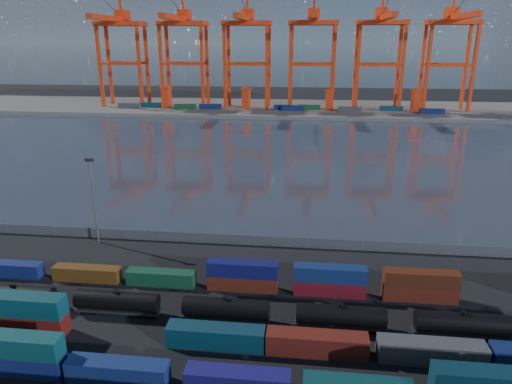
# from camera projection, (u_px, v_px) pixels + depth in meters

# --- Properties ---
(ground) EXTENTS (700.00, 700.00, 0.00)m
(ground) POSITION_uv_depth(u_px,v_px,m) (230.00, 335.00, 59.85)
(ground) COLOR black
(ground) RESTS_ON ground
(harbor_water) EXTENTS (700.00, 700.00, 0.00)m
(harbor_water) POSITION_uv_depth(u_px,v_px,m) (281.00, 153.00, 158.93)
(harbor_water) COLOR #2C3340
(harbor_water) RESTS_ON ground
(far_quay) EXTENTS (700.00, 70.00, 2.00)m
(far_quay) POSITION_uv_depth(u_px,v_px,m) (292.00, 108.00, 257.71)
(far_quay) COLOR #514F4C
(far_quay) RESTS_ON ground
(container_row_south) EXTENTS (139.55, 2.37, 5.06)m
(container_row_south) POSITION_uv_depth(u_px,v_px,m) (232.00, 375.00, 49.83)
(container_row_south) COLOR #45494A
(container_row_south) RESTS_ON ground
(container_row_mid) EXTENTS (141.25, 2.57, 5.48)m
(container_row_mid) POSITION_uv_depth(u_px,v_px,m) (222.00, 332.00, 57.09)
(container_row_mid) COLOR #383A3C
(container_row_mid) RESTS_ON ground
(container_row_north) EXTENTS (140.29, 2.21, 4.70)m
(container_row_north) POSITION_uv_depth(u_px,v_px,m) (336.00, 284.00, 68.86)
(container_row_north) COLOR navy
(container_row_north) RESTS_ON ground
(tanker_string) EXTENTS (136.27, 2.64, 3.77)m
(tanker_string) POSITION_uv_depth(u_px,v_px,m) (341.00, 316.00, 60.61)
(tanker_string) COLOR black
(tanker_string) RESTS_ON ground
(waterfront_fence) EXTENTS (160.12, 0.12, 2.20)m
(waterfront_fence) POSITION_uv_depth(u_px,v_px,m) (255.00, 241.00, 85.96)
(waterfront_fence) COLOR #595B5E
(waterfront_fence) RESTS_ON ground
(yard_light_mast) EXTENTS (1.60, 0.40, 16.60)m
(yard_light_mast) POSITION_uv_depth(u_px,v_px,m) (93.00, 196.00, 84.75)
(yard_light_mast) COLOR slate
(yard_light_mast) RESTS_ON ground
(gantry_cranes) EXTENTS (200.71, 49.36, 66.84)m
(gantry_cranes) POSITION_uv_depth(u_px,v_px,m) (280.00, 34.00, 239.65)
(gantry_cranes) COLOR #EF3910
(gantry_cranes) RESTS_ON ground
(quay_containers) EXTENTS (172.58, 10.99, 2.60)m
(quay_containers) POSITION_uv_depth(u_px,v_px,m) (271.00, 108.00, 244.47)
(quay_containers) COLOR navy
(quay_containers) RESTS_ON far_quay
(straddle_carriers) EXTENTS (140.00, 7.00, 11.10)m
(straddle_carriers) POSITION_uv_depth(u_px,v_px,m) (287.00, 98.00, 246.42)
(straddle_carriers) COLOR #EF3910
(straddle_carriers) RESTS_ON far_quay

